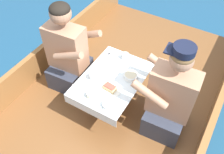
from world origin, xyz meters
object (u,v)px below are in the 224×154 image
object	(u,v)px
coffee_cup_port	(125,56)
coffee_cup_starboard	(93,76)
person_port	(68,54)
sandwich	(110,88)
person_starboard	(170,99)
tin_can	(90,95)

from	to	relation	value
coffee_cup_port	coffee_cup_starboard	distance (m)	0.42
person_port	sandwich	bearing A→B (deg)	-21.04
sandwich	coffee_cup_starboard	distance (m)	0.22
person_starboard	sandwich	xyz separation A→B (m)	(-0.52, -0.18, 0.04)
coffee_cup_starboard	tin_can	distance (m)	0.23
person_port	coffee_cup_starboard	xyz separation A→B (m)	(0.42, -0.15, 0.03)
person_port	person_starboard	distance (m)	1.15
sandwich	tin_can	distance (m)	0.20
person_port	coffee_cup_port	bearing A→B (deg)	20.30
person_starboard	tin_can	size ratio (longest dim) A/B	15.27
person_starboard	coffee_cup_starboard	distance (m)	0.75
person_port	coffee_cup_starboard	size ratio (longest dim) A/B	9.85
sandwich	coffee_cup_starboard	xyz separation A→B (m)	(-0.21, 0.04, 0.00)
person_starboard	coffee_cup_starboard	bearing A→B (deg)	7.13
person_port	coffee_cup_port	size ratio (longest dim) A/B	10.37
coffee_cup_starboard	person_starboard	bearing A→B (deg)	10.55
coffee_cup_port	coffee_cup_starboard	bearing A→B (deg)	-108.44
tin_can	coffee_cup_starboard	bearing A→B (deg)	116.11
person_starboard	person_port	bearing A→B (deg)	-3.97
person_port	tin_can	size ratio (longest dim) A/B	15.11
sandwich	coffee_cup_port	xyz separation A→B (m)	(-0.08, 0.44, 0.00)
person_port	sandwich	xyz separation A→B (m)	(0.63, -0.19, 0.03)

